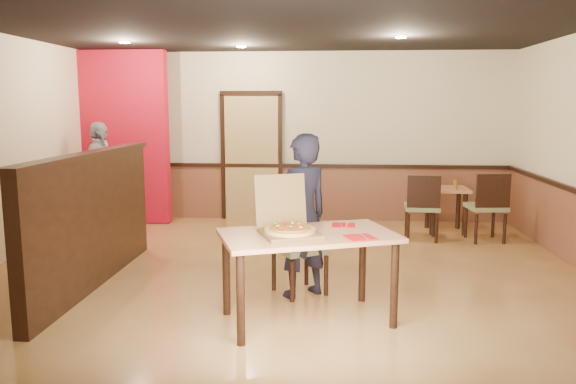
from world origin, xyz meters
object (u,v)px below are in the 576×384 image
object	(u,v)px
main_table	(308,245)
passerby	(100,177)
side_chair_left	(422,205)
pizza_box	(288,227)
side_chair_right	(488,204)
diner_chair	(296,241)
diner	(302,216)
condiment	(455,184)
side_table	(446,199)

from	to	relation	value
main_table	passerby	size ratio (longest dim) A/B	1.02
side_chair_left	pizza_box	bearing A→B (deg)	66.29
side_chair_right	passerby	world-z (taller)	passerby
diner_chair	diner	world-z (taller)	diner
passerby	side_chair_left	bearing A→B (deg)	-102.89
condiment	diner	bearing A→B (deg)	-126.10
side_chair_left	diner	distance (m)	2.95
side_chair_left	side_chair_right	size ratio (longest dim) A/B	0.97
diner_chair	side_table	bearing A→B (deg)	21.38
main_table	diner_chair	xyz separation A→B (m)	(-0.15, 0.82, -0.17)
side_chair_right	diner	distance (m)	3.52
side_table	pizza_box	xyz separation A→B (m)	(-2.13, -3.83, 0.36)
side_chair_left	side_table	world-z (taller)	side_chair_left
pizza_box	condiment	distance (m)	4.30
diner	side_chair_right	bearing A→B (deg)	-172.81
side_table	diner	size ratio (longest dim) A/B	0.41
main_table	side_table	bearing A→B (deg)	42.63
diner	condiment	size ratio (longest dim) A/B	11.32
main_table	passerby	world-z (taller)	passerby
side_chair_right	passerby	distance (m)	5.74
side_chair_left	passerby	size ratio (longest dim) A/B	0.57
condiment	side_chair_left	bearing A→B (deg)	-139.49
diner	pizza_box	distance (m)	0.75
side_chair_left	side_chair_right	xyz separation A→B (m)	(0.91, -0.00, 0.02)
diner_chair	side_table	world-z (taller)	diner_chair
diner_chair	passerby	world-z (taller)	passerby
diner	passerby	size ratio (longest dim) A/B	0.98
diner_chair	side_chair_right	bearing A→B (deg)	9.12
diner_chair	diner	xyz separation A→B (m)	(0.07, -0.14, 0.30)
side_table	passerby	distance (m)	5.29
side_chair_right	side_table	size ratio (longest dim) A/B	1.46
diner	condiment	bearing A→B (deg)	-163.45
side_chair_right	pizza_box	distance (m)	4.13
pizza_box	side_chair_right	bearing A→B (deg)	29.07
side_chair_left	diner	world-z (taller)	diner
diner_chair	side_chair_left	bearing A→B (deg)	21.55
passerby	condiment	size ratio (longest dim) A/B	11.49
diner_chair	passerby	xyz separation A→B (m)	(-3.16, 2.57, 0.31)
side_chair_right	pizza_box	xyz separation A→B (m)	(-2.59, -3.20, 0.33)
side_chair_right	condiment	world-z (taller)	side_chair_right
diner	main_table	bearing A→B (deg)	59.98
side_table	condiment	distance (m)	0.30
diner_chair	pizza_box	xyz separation A→B (m)	(-0.02, -0.88, 0.34)
diner_chair	pizza_box	size ratio (longest dim) A/B	1.40
side_table	diner_chair	bearing A→B (deg)	-125.58
condiment	pizza_box	bearing A→B (deg)	-121.16
passerby	condiment	distance (m)	5.37
side_table	diner	bearing A→B (deg)	-123.51
diner	pizza_box	size ratio (longest dim) A/B	2.39
diner_chair	passerby	bearing A→B (deg)	107.81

